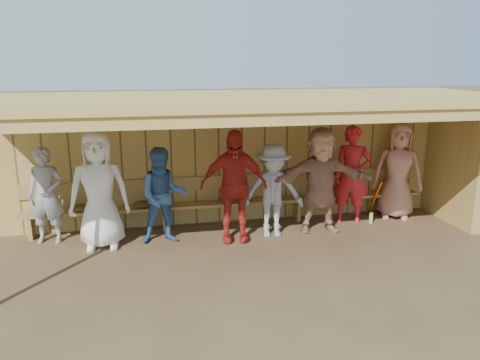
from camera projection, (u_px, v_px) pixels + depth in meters
name	position (u px, v px, depth m)	size (l,w,h in m)	color
ground	(244.00, 245.00, 7.96)	(90.00, 90.00, 0.00)	brown
player_a	(46.00, 196.00, 7.89)	(0.61, 0.40, 1.66)	#939199
player_b	(99.00, 190.00, 7.65)	(0.96, 0.62, 1.96)	white
player_c	(163.00, 196.00, 7.88)	(0.81, 0.63, 1.66)	#38619B
player_d	(234.00, 186.00, 7.95)	(1.14, 0.47, 1.94)	#B3251C
player_e	(273.00, 191.00, 8.19)	(1.07, 0.62, 1.66)	#9999A1
player_f	(321.00, 180.00, 8.39)	(1.78, 0.57, 1.92)	tan
player_g	(352.00, 175.00, 8.87)	(0.68, 0.45, 1.88)	red
player_h	(398.00, 171.00, 9.13)	(0.93, 0.60, 1.90)	tan
dugout_structure	(258.00, 139.00, 8.27)	(8.80, 3.20, 2.50)	tan
bench	(232.00, 197.00, 8.89)	(7.60, 0.34, 0.93)	#AD894A
dugout_equipment	(196.00, 203.00, 8.64)	(5.77, 0.62, 0.80)	orange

